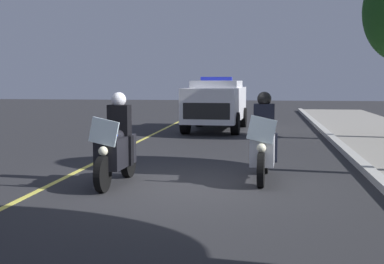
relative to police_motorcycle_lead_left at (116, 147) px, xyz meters
name	(u,v)px	position (x,y,z in m)	size (l,w,h in m)	color
ground_plane	(185,185)	(-0.06, 1.29, -0.70)	(80.00, 80.00, 0.00)	#28282B
lane_stripe_center	(57,181)	(-0.06, -1.21, -0.70)	(48.00, 0.12, 0.01)	#E0D14C
police_motorcycle_lead_left	(116,147)	(0.00, 0.00, 0.00)	(2.14, 0.59, 1.72)	black
police_motorcycle_lead_right	(263,144)	(-0.80, 2.72, 0.00)	(2.14, 0.59, 1.72)	black
police_suv	(216,103)	(-10.81, 0.88, 0.37)	(4.98, 2.25, 2.05)	silver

